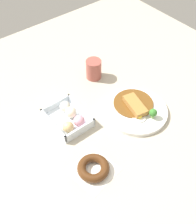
# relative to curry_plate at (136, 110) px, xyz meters

# --- Properties ---
(ground_plane) EXTENTS (1.60, 1.60, 0.00)m
(ground_plane) POSITION_rel_curry_plate_xyz_m (0.06, 0.09, -0.01)
(ground_plane) COLOR #B2A893
(curry_plate) EXTENTS (0.26, 0.26, 0.06)m
(curry_plate) POSITION_rel_curry_plate_xyz_m (0.00, 0.00, 0.00)
(curry_plate) COLOR white
(curry_plate) RESTS_ON ground_plane
(donut_box) EXTENTS (0.18, 0.14, 0.06)m
(donut_box) POSITION_rel_curry_plate_xyz_m (0.13, 0.25, 0.01)
(donut_box) COLOR silver
(donut_box) RESTS_ON ground_plane
(chocolate_ring_donut) EXTENTS (0.16, 0.16, 0.03)m
(chocolate_ring_donut) POSITION_rel_curry_plate_xyz_m (-0.11, 0.31, 0.00)
(chocolate_ring_donut) COLOR white
(chocolate_ring_donut) RESTS_ON ground_plane
(coffee_mug) EXTENTS (0.07, 0.07, 0.09)m
(coffee_mug) POSITION_rel_curry_plate_xyz_m (0.29, 0.00, 0.03)
(coffee_mug) COLOR #9E4C42
(coffee_mug) RESTS_ON ground_plane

